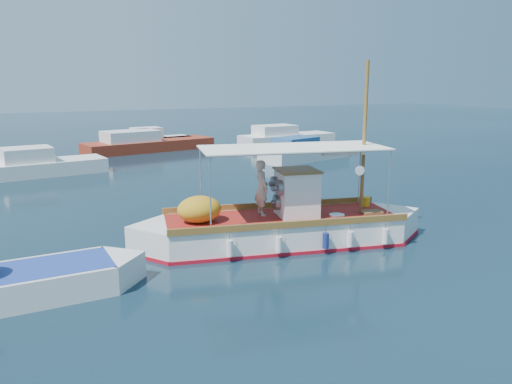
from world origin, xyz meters
name	(u,v)px	position (x,y,z in m)	size (l,w,h in m)	color
ground	(295,244)	(0.00, 0.00, 0.00)	(160.00, 160.00, 0.00)	black
fishing_caique	(280,227)	(-0.38, 0.34, 0.53)	(9.57, 4.19, 5.98)	white
dinghy	(7,288)	(-8.33, -0.63, 0.34)	(6.59, 1.98, 1.61)	white
bg_boat_nw	(43,166)	(-6.44, 16.87, 0.49)	(6.56, 3.21, 1.80)	silver
bg_boat_n	(146,144)	(1.20, 24.10, 0.49)	(10.11, 4.49, 1.80)	maroon
bg_boat_ne	(303,153)	(9.50, 14.96, 0.49)	(7.08, 3.97, 1.80)	silver
bg_boat_e	(285,138)	(12.81, 23.35, 0.49)	(8.40, 3.18, 1.80)	silver
bg_boat_far_n	(155,141)	(2.38, 25.93, 0.49)	(5.63, 2.54, 1.80)	silver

